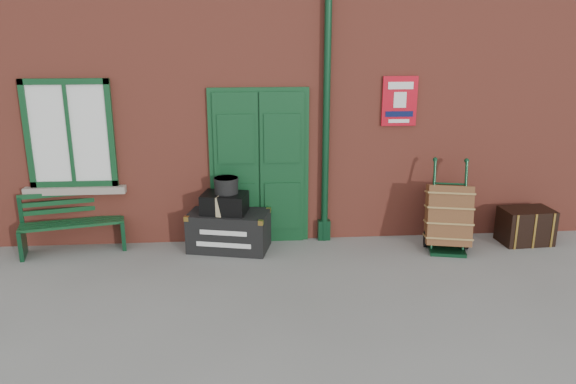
{
  "coord_description": "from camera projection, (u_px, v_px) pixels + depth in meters",
  "views": [
    {
      "loc": [
        -0.49,
        -6.36,
        3.06
      ],
      "look_at": [
        0.05,
        0.6,
        1.0
      ],
      "focal_mm": 35.0,
      "sensor_mm": 36.0,
      "label": 1
    }
  ],
  "objects": [
    {
      "name": "porter_trolley",
      "position": [
        448.0,
        216.0,
        7.92
      ],
      "size": [
        0.74,
        0.78,
        1.26
      ],
      "rotation": [
        0.0,
        0.0,
        -0.22
      ],
      "color": "#0D351D",
      "rests_on": "ground"
    },
    {
      "name": "station_building",
      "position": [
        272.0,
        81.0,
        9.72
      ],
      "size": [
        10.3,
        4.3,
        4.36
      ],
      "color": "#A54635",
      "rests_on": "ground"
    },
    {
      "name": "suitcase_back",
      "position": [
        222.0,
        220.0,
        8.0
      ],
      "size": [
        0.54,
        0.66,
        0.83
      ],
      "primitive_type": "cube",
      "rotation": [
        0.0,
        -0.2,
        -0.3
      ],
      "color": "tan",
      "rests_on": "ground"
    },
    {
      "name": "hatbox",
      "position": [
        226.0,
        185.0,
        7.82
      ],
      "size": [
        0.4,
        0.4,
        0.22
      ],
      "primitive_type": "cylinder",
      "rotation": [
        0.0,
        0.0,
        -0.23
      ],
      "color": "black",
      "rests_on": "strongbox"
    },
    {
      "name": "bench",
      "position": [
        73.0,
        221.0,
        7.91
      ],
      "size": [
        1.45,
        0.73,
        0.86
      ],
      "rotation": [
        0.0,
        0.0,
        0.22
      ],
      "color": "#113E1E",
      "rests_on": "ground"
    },
    {
      "name": "strongbox",
      "position": [
        225.0,
        203.0,
        7.86
      ],
      "size": [
        0.69,
        0.57,
        0.28
      ],
      "primitive_type": "cube",
      "rotation": [
        0.0,
        0.0,
        -0.23
      ],
      "color": "black",
      "rests_on": "houdini_trunk"
    },
    {
      "name": "suitcase_front",
      "position": [
        235.0,
        223.0,
        8.03
      ],
      "size": [
        0.51,
        0.6,
        0.72
      ],
      "primitive_type": "cube",
      "rotation": [
        0.0,
        -0.27,
        -0.3
      ],
      "color": "tan",
      "rests_on": "ground"
    },
    {
      "name": "dark_trunk",
      "position": [
        526.0,
        226.0,
        8.22
      ],
      "size": [
        0.74,
        0.51,
        0.52
      ],
      "primitive_type": "cube",
      "rotation": [
        0.0,
        0.0,
        0.06
      ],
      "color": "black",
      "rests_on": "ground"
    },
    {
      "name": "houdini_trunk",
      "position": [
        229.0,
        231.0,
        7.98
      ],
      "size": [
        1.21,
        0.85,
        0.55
      ],
      "primitive_type": "cube",
      "rotation": [
        0.0,
        0.0,
        -0.23
      ],
      "color": "black",
      "rests_on": "ground"
    },
    {
      "name": "ground",
      "position": [
        288.0,
        282.0,
        6.99
      ],
      "size": [
        80.0,
        80.0,
        0.0
      ],
      "primitive_type": "plane",
      "color": "gray",
      "rests_on": "ground"
    }
  ]
}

